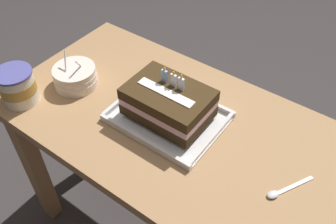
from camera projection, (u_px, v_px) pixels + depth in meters
dining_table at (168, 144)px, 1.25m from camera, size 1.10×0.61×0.72m
foil_tray at (168, 117)px, 1.16m from camera, size 0.34×0.26×0.02m
birthday_cake at (168, 102)px, 1.11m from camera, size 0.25×0.17×0.15m
bowl_stack at (75, 77)px, 1.26m from camera, size 0.15×0.15×0.12m
ice_cream_tub at (17, 86)px, 1.18m from camera, size 0.12×0.12×0.12m
serving_spoon_near_tray at (279, 192)px, 0.97m from camera, size 0.08×0.14×0.01m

